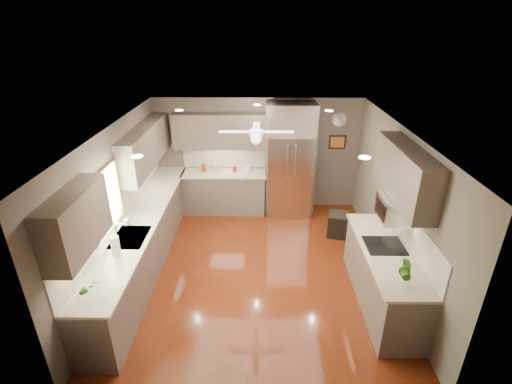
{
  "coord_description": "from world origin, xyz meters",
  "views": [
    {
      "loc": [
        0.07,
        -5.35,
        3.96
      ],
      "look_at": [
        -0.01,
        0.6,
        1.2
      ],
      "focal_mm": 26.0,
      "sensor_mm": 36.0,
      "label": 1
    }
  ],
  "objects_px": {
    "canister_a": "(204,168)",
    "soap_bottle": "(127,221)",
    "canister_b": "(213,169)",
    "bowl": "(246,171)",
    "potted_plant_left": "(90,287)",
    "canister_d": "(235,169)",
    "paper_towel": "(115,245)",
    "stool": "(338,224)",
    "canister_c": "(219,167)",
    "potted_plant_right": "(406,270)",
    "microwave": "(395,209)",
    "refrigerator": "(290,162)"
  },
  "relations": [
    {
      "from": "stool",
      "to": "paper_towel",
      "type": "bearing_deg",
      "value": -149.75
    },
    {
      "from": "canister_b",
      "to": "canister_d",
      "type": "height_order",
      "value": "canister_b"
    },
    {
      "from": "canister_b",
      "to": "canister_d",
      "type": "bearing_deg",
      "value": 1.97
    },
    {
      "from": "paper_towel",
      "to": "canister_c",
      "type": "bearing_deg",
      "value": 70.51
    },
    {
      "from": "refrigerator",
      "to": "canister_b",
      "type": "bearing_deg",
      "value": 178.16
    },
    {
      "from": "soap_bottle",
      "to": "stool",
      "type": "bearing_deg",
      "value": 19.32
    },
    {
      "from": "canister_b",
      "to": "microwave",
      "type": "xyz_separation_m",
      "value": [
        3.0,
        -2.76,
        0.47
      ]
    },
    {
      "from": "bowl",
      "to": "microwave",
      "type": "bearing_deg",
      "value": -50.52
    },
    {
      "from": "canister_d",
      "to": "refrigerator",
      "type": "relative_size",
      "value": 0.05
    },
    {
      "from": "paper_towel",
      "to": "canister_a",
      "type": "bearing_deg",
      "value": 75.99
    },
    {
      "from": "canister_a",
      "to": "microwave",
      "type": "distance_m",
      "value": 4.28
    },
    {
      "from": "canister_d",
      "to": "stool",
      "type": "relative_size",
      "value": 0.25
    },
    {
      "from": "potted_plant_left",
      "to": "microwave",
      "type": "relative_size",
      "value": 0.5
    },
    {
      "from": "canister_d",
      "to": "refrigerator",
      "type": "xyz_separation_m",
      "value": [
        1.19,
        -0.07,
        0.19
      ]
    },
    {
      "from": "canister_c",
      "to": "canister_d",
      "type": "distance_m",
      "value": 0.35
    },
    {
      "from": "soap_bottle",
      "to": "paper_towel",
      "type": "relative_size",
      "value": 0.56
    },
    {
      "from": "microwave",
      "to": "paper_towel",
      "type": "xyz_separation_m",
      "value": [
        -4.0,
        -0.41,
        -0.4
      ]
    },
    {
      "from": "potted_plant_right",
      "to": "refrigerator",
      "type": "xyz_separation_m",
      "value": [
        -1.22,
        3.67,
        0.08
      ]
    },
    {
      "from": "potted_plant_left",
      "to": "potted_plant_right",
      "type": "relative_size",
      "value": 0.81
    },
    {
      "from": "canister_d",
      "to": "canister_b",
      "type": "bearing_deg",
      "value": -178.03
    },
    {
      "from": "canister_d",
      "to": "microwave",
      "type": "distance_m",
      "value": 3.78
    },
    {
      "from": "canister_d",
      "to": "potted_plant_right",
      "type": "relative_size",
      "value": 0.36
    },
    {
      "from": "bowl",
      "to": "canister_a",
      "type": "bearing_deg",
      "value": 176.33
    },
    {
      "from": "canister_a",
      "to": "bowl",
      "type": "distance_m",
      "value": 0.93
    },
    {
      "from": "canister_a",
      "to": "bowl",
      "type": "height_order",
      "value": "canister_a"
    },
    {
      "from": "potted_plant_left",
      "to": "paper_towel",
      "type": "xyz_separation_m",
      "value": [
        -0.02,
        0.89,
        0.0
      ]
    },
    {
      "from": "canister_b",
      "to": "bowl",
      "type": "relative_size",
      "value": 0.7
    },
    {
      "from": "canister_c",
      "to": "stool",
      "type": "xyz_separation_m",
      "value": [
        2.48,
        -1.1,
        -0.79
      ]
    },
    {
      "from": "bowl",
      "to": "microwave",
      "type": "height_order",
      "value": "microwave"
    },
    {
      "from": "canister_a",
      "to": "canister_c",
      "type": "distance_m",
      "value": 0.33
    },
    {
      "from": "canister_a",
      "to": "refrigerator",
      "type": "relative_size",
      "value": 0.07
    },
    {
      "from": "canister_b",
      "to": "bowl",
      "type": "xyz_separation_m",
      "value": [
        0.73,
        -0.01,
        -0.04
      ]
    },
    {
      "from": "microwave",
      "to": "potted_plant_left",
      "type": "bearing_deg",
      "value": -161.97
    },
    {
      "from": "canister_c",
      "to": "microwave",
      "type": "distance_m",
      "value": 4.03
    },
    {
      "from": "canister_c",
      "to": "potted_plant_left",
      "type": "bearing_deg",
      "value": -105.26
    },
    {
      "from": "canister_c",
      "to": "potted_plant_left",
      "type": "height_order",
      "value": "potted_plant_left"
    },
    {
      "from": "soap_bottle",
      "to": "stool",
      "type": "height_order",
      "value": "soap_bottle"
    },
    {
      "from": "canister_d",
      "to": "paper_towel",
      "type": "bearing_deg",
      "value": -114.9
    },
    {
      "from": "canister_a",
      "to": "paper_towel",
      "type": "relative_size",
      "value": 0.55
    },
    {
      "from": "potted_plant_left",
      "to": "stool",
      "type": "xyz_separation_m",
      "value": [
        3.6,
        3.0,
        -0.84
      ]
    },
    {
      "from": "canister_b",
      "to": "potted_plant_left",
      "type": "height_order",
      "value": "potted_plant_left"
    },
    {
      "from": "canister_a",
      "to": "stool",
      "type": "height_order",
      "value": "canister_a"
    },
    {
      "from": "canister_c",
      "to": "refrigerator",
      "type": "height_order",
      "value": "refrigerator"
    },
    {
      "from": "canister_b",
      "to": "refrigerator",
      "type": "height_order",
      "value": "refrigerator"
    },
    {
      "from": "canister_d",
      "to": "microwave",
      "type": "height_order",
      "value": "microwave"
    },
    {
      "from": "potted_plant_left",
      "to": "microwave",
      "type": "bearing_deg",
      "value": 18.03
    },
    {
      "from": "canister_c",
      "to": "bowl",
      "type": "xyz_separation_m",
      "value": [
        0.6,
        -0.05,
        -0.06
      ]
    },
    {
      "from": "bowl",
      "to": "microwave",
      "type": "distance_m",
      "value": 3.6
    },
    {
      "from": "refrigerator",
      "to": "paper_towel",
      "type": "distance_m",
      "value": 4.1
    },
    {
      "from": "canister_a",
      "to": "soap_bottle",
      "type": "distance_m",
      "value": 2.58
    }
  ]
}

